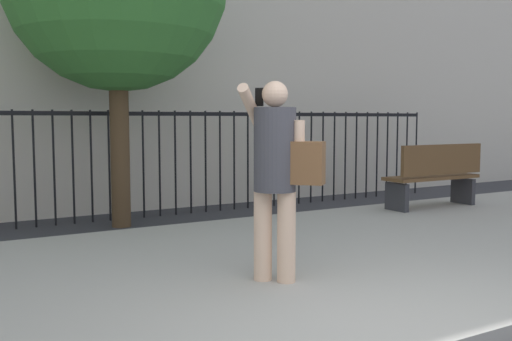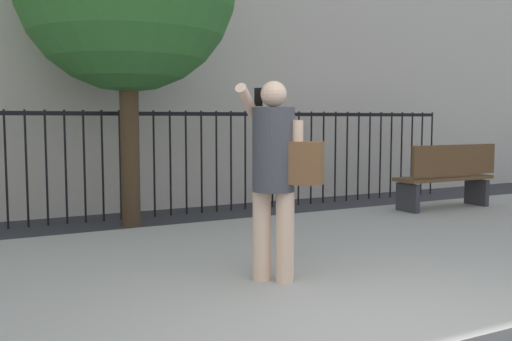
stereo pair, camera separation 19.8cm
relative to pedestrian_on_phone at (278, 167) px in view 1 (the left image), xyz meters
name	(u,v)px [view 1 (the left image)]	position (x,y,z in m)	size (l,w,h in m)	color
sidewalk	(240,273)	(-0.03, 0.59, -1.02)	(28.00, 4.40, 0.15)	#9E9B93
iron_fence	(118,150)	(-0.03, 4.29, -0.07)	(12.03, 0.04, 1.60)	black
pedestrian_on_phone	(278,167)	(0.00, 0.00, 0.00)	(0.67, 0.69, 1.62)	beige
street_bench	(436,174)	(4.11, 2.09, -0.44)	(1.60, 0.45, 0.95)	brown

